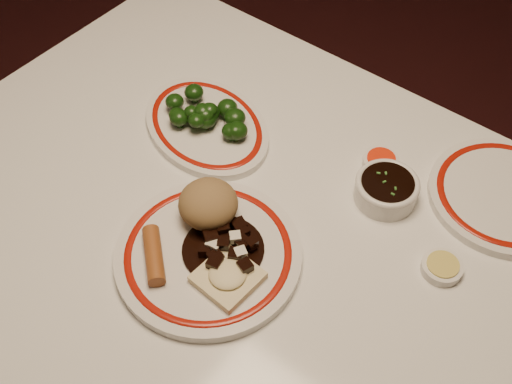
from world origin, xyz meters
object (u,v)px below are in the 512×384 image
object	(u,v)px
rice_mound	(208,204)
soy_bowl	(386,190)
broccoli_pile	(208,115)
spring_roll	(154,255)
stirfry_heap	(225,246)
broccoli_plate	(207,126)
fried_wonton	(228,276)
main_plate	(208,255)
dining_table	(244,254)

from	to	relation	value
rice_mound	soy_bowl	world-z (taller)	rice_mound
broccoli_pile	soy_bowl	distance (m)	0.34
broccoli_pile	spring_roll	bearing A→B (deg)	-64.80
rice_mound	stirfry_heap	distance (m)	0.07
broccoli_plate	stirfry_heap	bearing A→B (deg)	-42.94
fried_wonton	broccoli_plate	bearing A→B (deg)	136.67
spring_roll	broccoli_plate	world-z (taller)	spring_roll
fried_wonton	rice_mound	bearing A→B (deg)	144.07
rice_mound	soy_bowl	distance (m)	0.30
stirfry_heap	broccoli_pile	xyz separation A→B (m)	(-0.20, 0.20, 0.01)
rice_mound	broccoli_pile	world-z (taller)	rice_mound
rice_mound	broccoli_plate	xyz separation A→B (m)	(-0.15, 0.16, -0.04)
main_plate	broccoli_pile	distance (m)	0.29
stirfry_heap	spring_roll	bearing A→B (deg)	-132.38
spring_roll	fried_wonton	xyz separation A→B (m)	(0.11, 0.04, -0.00)
main_plate	dining_table	bearing A→B (deg)	90.55
rice_mound	broccoli_plate	bearing A→B (deg)	132.52
dining_table	rice_mound	world-z (taller)	rice_mound
spring_roll	soy_bowl	distance (m)	0.40
main_plate	spring_roll	xyz separation A→B (m)	(-0.05, -0.06, 0.02)
main_plate	soy_bowl	distance (m)	0.32
dining_table	broccoli_pile	bearing A→B (deg)	145.22
dining_table	soy_bowl	xyz separation A→B (m)	(0.15, 0.19, 0.11)
main_plate	broccoli_pile	size ratio (longest dim) A/B	2.11
main_plate	stirfry_heap	xyz separation A→B (m)	(0.02, 0.02, 0.02)
dining_table	spring_roll	size ratio (longest dim) A/B	12.16
spring_roll	broccoli_pile	xyz separation A→B (m)	(-0.13, 0.28, 0.01)
soy_bowl	broccoli_pile	bearing A→B (deg)	-169.70
stirfry_heap	broccoli_pile	distance (m)	0.28
broccoli_plate	rice_mound	bearing A→B (deg)	-47.48
main_plate	broccoli_plate	world-z (taller)	main_plate
spring_roll	rice_mound	bearing A→B (deg)	34.50
fried_wonton	broccoli_pile	xyz separation A→B (m)	(-0.24, 0.23, 0.01)
main_plate	broccoli_plate	xyz separation A→B (m)	(-0.19, 0.21, -0.00)
stirfry_heap	broccoli_pile	size ratio (longest dim) A/B	0.76
main_plate	broccoli_plate	distance (m)	0.29
spring_roll	broccoli_pile	bearing A→B (deg)	65.43
stirfry_heap	soy_bowl	world-z (taller)	stirfry_heap
spring_roll	main_plate	bearing A→B (deg)	-1.19
soy_bowl	fried_wonton	bearing A→B (deg)	-108.08
broccoli_plate	soy_bowl	distance (m)	0.35
dining_table	main_plate	xyz separation A→B (m)	(0.00, -0.09, 0.10)
main_plate	stirfry_heap	bearing A→B (deg)	44.69
dining_table	broccoli_pile	world-z (taller)	broccoli_pile
fried_wonton	soy_bowl	distance (m)	0.31
rice_mound	broccoli_plate	distance (m)	0.22
broccoli_pile	broccoli_plate	bearing A→B (deg)	-158.41
fried_wonton	stirfry_heap	distance (m)	0.05
broccoli_plate	broccoli_pile	world-z (taller)	broccoli_pile
broccoli_pile	stirfry_heap	bearing A→B (deg)	-43.96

